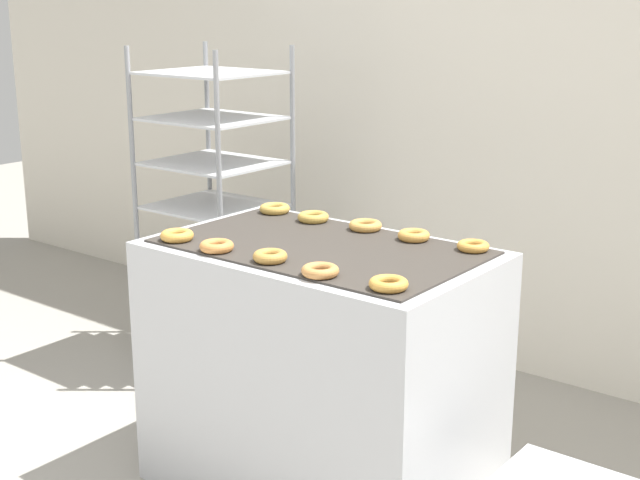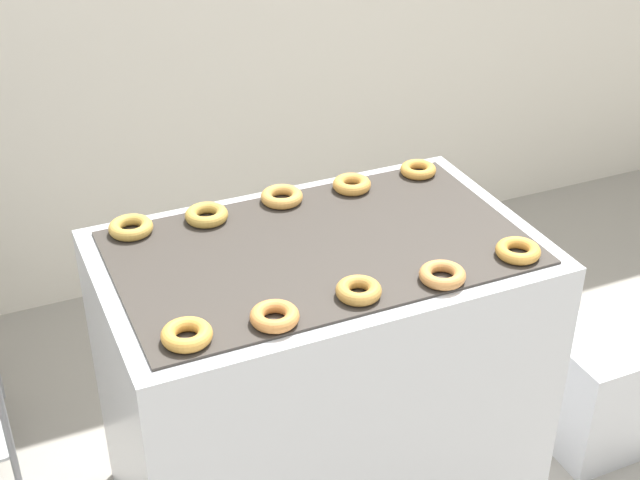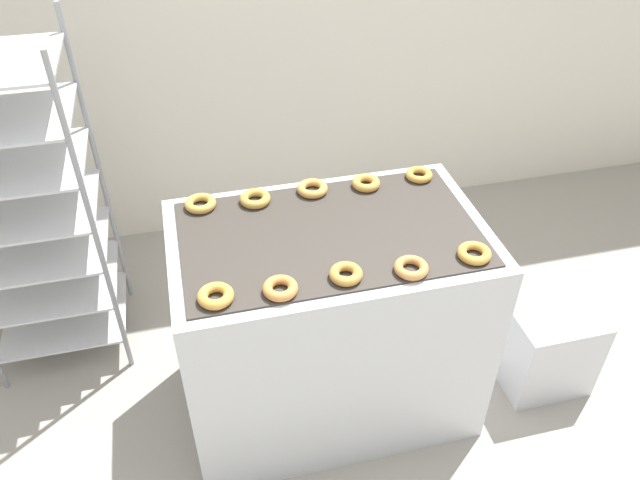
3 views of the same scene
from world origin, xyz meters
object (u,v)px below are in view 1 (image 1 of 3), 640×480
Objects in this scene: donut_near_leftmost at (177,235)px; donut_far_center at (365,225)px; donut_near_center at (270,256)px; donut_near_right at (320,271)px; donut_far_left at (313,217)px; donut_far_rightmost at (473,246)px; donut_near_left at (217,246)px; donut_far_leftmost at (275,209)px; donut_near_rightmost at (389,284)px; fryer_machine at (320,371)px; baking_rack_cart at (215,207)px; donut_far_right at (414,235)px.

donut_near_leftmost is 0.96× the size of donut_far_center.
donut_near_right is at bearing -5.33° from donut_near_center.
donut_far_rightmost is at bearing 1.07° from donut_far_left.
donut_far_center is at bearing 4.04° from donut_far_left.
donut_near_left reaches higher than donut_far_rightmost.
donut_far_leftmost reaches higher than donut_far_rightmost.
donut_near_leftmost is 0.97× the size of donut_far_leftmost.
donut_far_left reaches higher than donut_near_rightmost.
donut_far_left reaches higher than fryer_machine.
donut_near_rightmost reaches higher than donut_far_rightmost.
fryer_machine is 0.57m from donut_far_center.
donut_near_center is 1.03× the size of donut_far_rightmost.
donut_near_rightmost is at bearing 4.77° from donut_near_right.
donut_near_right is (0.67, -0.02, -0.00)m from donut_near_leftmost.
donut_near_leftmost is at bearing -149.45° from donut_far_rightmost.
donut_near_right is at bearing -34.22° from baking_rack_cart.
donut_near_leftmost is at bearing 178.46° from donut_near_right.
baking_rack_cart is 13.72× the size of donut_near_center.
donut_near_center is 0.70m from donut_far_leftmost.
donut_near_right is at bearing -49.98° from donut_far_left.
donut_near_right is at bearing -52.09° from fryer_machine.
donut_near_left is 0.70m from donut_near_rightmost.
donut_far_rightmost is (0.46, 0.28, 0.50)m from fryer_machine.
donut_far_leftmost is (-0.45, 0.28, 0.50)m from fryer_machine.
baking_rack_cart reaches higher than donut_near_leftmost.
donut_near_right is 0.87m from donut_far_leftmost.
donut_near_leftmost is 0.57m from donut_far_left.
donut_near_center is 0.54m from donut_far_center.
donut_far_center is (-0.46, 0.54, 0.00)m from donut_near_rightmost.
donut_far_leftmost is at bearing 179.88° from donut_far_center.
donut_far_left is 0.98× the size of donut_far_center.
donut_far_right is (0.01, 0.54, 0.00)m from donut_near_right.
donut_near_leftmost and donut_near_center have the same top height.
donut_near_right is 1.07× the size of donut_far_rightmost.
donut_near_leftmost is 1.06m from donut_far_rightmost.
donut_far_leftmost is at bearing 149.45° from donut_near_rightmost.
fryer_machine is 1.39m from baking_rack_cart.
donut_far_leftmost is 1.01× the size of donut_far_left.
donut_near_leftmost is 0.67m from donut_near_right.
baking_rack_cart is 13.14× the size of donut_near_leftmost.
donut_near_leftmost is at bearing -141.98° from donut_far_right.
donut_near_rightmost is 0.96× the size of donut_far_center.
donut_near_right is 0.96× the size of donut_far_center.
donut_far_right is (0.22, -0.01, 0.00)m from donut_far_center.
donut_far_center reaches higher than donut_near_right.
donut_near_right is at bearing -90.57° from donut_far_right.
donut_far_left is (0.94, -0.41, 0.17)m from baking_rack_cart.
donut_near_right is (1.40, -0.95, 0.17)m from baking_rack_cart.
donut_far_left is 0.70m from donut_far_rightmost.
donut_far_center is (0.45, 0.54, -0.00)m from donut_near_leftmost.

